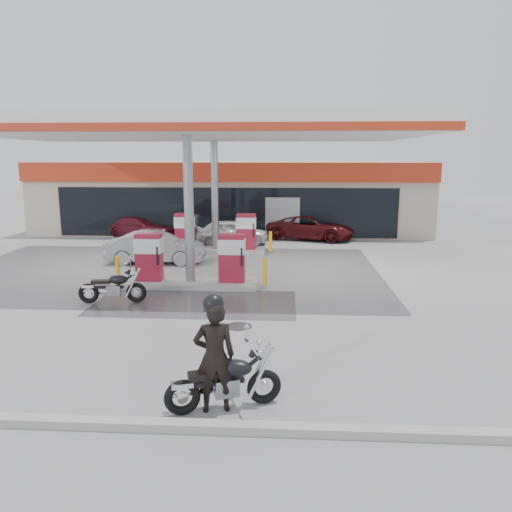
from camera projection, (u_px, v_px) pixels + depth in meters
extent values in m
plane|color=gray|center=(178.00, 303.00, 14.92)|extent=(90.00, 90.00, 0.00)
cube|color=#4C4C4F|center=(195.00, 303.00, 14.89)|extent=(6.00, 3.00, 0.00)
cylinder|color=#38383A|center=(239.00, 326.00, 12.85)|extent=(0.70, 0.70, 0.01)
cube|color=gray|center=(86.00, 423.00, 8.06)|extent=(28.00, 0.25, 0.15)
cube|color=#B9AD9B|center=(234.00, 195.00, 30.19)|extent=(22.00, 8.00, 4.00)
cube|color=black|center=(226.00, 212.00, 26.36)|extent=(18.00, 0.10, 2.60)
cube|color=#B42F16|center=(225.00, 172.00, 25.88)|extent=(22.00, 0.25, 1.00)
cube|color=navy|center=(361.00, 172.00, 25.42)|extent=(3.50, 0.12, 0.80)
cube|color=gray|center=(282.00, 218.00, 26.21)|extent=(1.80, 0.14, 2.20)
cube|color=silver|center=(202.00, 130.00, 18.78)|extent=(16.00, 10.00, 0.60)
cube|color=#B42F16|center=(173.00, 127.00, 13.97)|extent=(16.00, 0.12, 0.24)
cube|color=#B42F16|center=(220.00, 139.00, 23.66)|extent=(16.00, 0.12, 0.24)
cylinder|color=gray|center=(189.00, 210.00, 16.37)|extent=(0.32, 0.32, 5.00)
cylinder|color=gray|center=(215.00, 196.00, 22.25)|extent=(0.32, 0.32, 5.00)
cube|color=#9E9E99|center=(191.00, 283.00, 16.86)|extent=(4.50, 1.30, 0.18)
cube|color=maroon|center=(149.00, 257.00, 16.77)|extent=(0.85, 0.48, 1.60)
cube|color=maroon|center=(232.00, 258.00, 16.61)|extent=(0.85, 0.48, 1.60)
cube|color=silver|center=(149.00, 245.00, 16.69)|extent=(0.88, 0.52, 0.50)
cube|color=silver|center=(232.00, 246.00, 16.53)|extent=(0.88, 0.52, 0.50)
cylinder|color=#F8B50D|center=(118.00, 269.00, 16.92)|extent=(0.14, 0.14, 0.90)
cylinder|color=#F8B50D|center=(265.00, 271.00, 16.63)|extent=(0.14, 0.14, 0.90)
cube|color=#9E9E99|center=(216.00, 251.00, 22.74)|extent=(4.50, 1.30, 0.18)
cube|color=maroon|center=(185.00, 231.00, 22.64)|extent=(0.85, 0.48, 1.60)
cube|color=maroon|center=(246.00, 232.00, 22.48)|extent=(0.85, 0.48, 1.60)
cube|color=silver|center=(185.00, 222.00, 22.57)|extent=(0.88, 0.52, 0.50)
cube|color=silver|center=(246.00, 223.00, 22.40)|extent=(0.88, 0.52, 0.50)
cylinder|color=#F8B50D|center=(161.00, 240.00, 22.80)|extent=(0.14, 0.14, 0.90)
cylinder|color=#F8B50D|center=(270.00, 241.00, 22.50)|extent=(0.14, 0.14, 0.90)
torus|color=black|center=(264.00, 387.00, 8.80)|extent=(0.64, 0.35, 0.63)
torus|color=black|center=(182.00, 397.00, 8.41)|extent=(0.64, 0.35, 0.63)
cube|color=gray|center=(227.00, 387.00, 8.60)|extent=(0.48, 0.38, 0.31)
cube|color=black|center=(217.00, 383.00, 8.53)|extent=(0.92, 0.41, 0.08)
ellipsoid|color=black|center=(235.00, 368.00, 8.57)|extent=(0.66, 0.51, 0.29)
cube|color=black|center=(205.00, 375.00, 8.44)|extent=(0.63, 0.43, 0.10)
cylinder|color=silver|center=(253.00, 349.00, 8.60)|extent=(0.30, 0.76, 0.04)
sphere|color=silver|center=(260.00, 355.00, 8.66)|extent=(0.19, 0.19, 0.19)
cylinder|color=silver|center=(195.00, 393.00, 8.61)|extent=(0.92, 0.39, 0.08)
imported|color=black|center=(214.00, 357.00, 8.43)|extent=(0.81, 0.63, 1.96)
torus|color=black|center=(136.00, 292.00, 14.92)|extent=(0.62, 0.22, 0.61)
torus|color=black|center=(89.00, 293.00, 14.83)|extent=(0.62, 0.22, 0.61)
cube|color=gray|center=(114.00, 290.00, 14.87)|extent=(0.43, 0.29, 0.31)
cube|color=black|center=(108.00, 287.00, 14.84)|extent=(0.92, 0.22, 0.08)
ellipsoid|color=black|center=(118.00, 280.00, 14.81)|extent=(0.61, 0.39, 0.28)
cube|color=black|center=(101.00, 282.00, 14.79)|extent=(0.59, 0.31, 0.10)
cylinder|color=silver|center=(128.00, 269.00, 14.77)|extent=(0.13, 0.77, 0.04)
sphere|color=silver|center=(133.00, 273.00, 14.80)|extent=(0.18, 0.18, 0.18)
cylinder|color=silver|center=(98.00, 293.00, 14.99)|extent=(0.92, 0.20, 0.08)
imported|color=silver|center=(231.00, 232.00, 24.76)|extent=(3.79, 1.92, 1.24)
imported|color=slate|center=(196.00, 231.00, 23.63)|extent=(0.63, 0.80, 1.63)
imported|color=gray|center=(156.00, 247.00, 20.40)|extent=(4.00, 1.48, 1.31)
imported|color=#5A1322|center=(141.00, 227.00, 26.83)|extent=(4.20, 2.88, 1.13)
imported|color=#4F1114|center=(311.00, 227.00, 26.28)|extent=(4.96, 3.34, 1.26)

